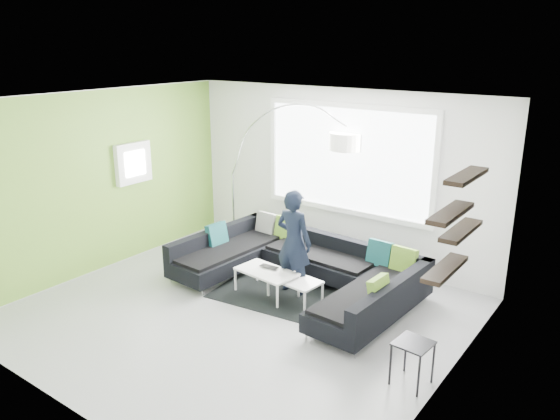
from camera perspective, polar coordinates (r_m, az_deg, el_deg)
The scene contains 9 objects.
ground at distance 7.44m, azimuth -4.33°, elevation -10.71°, with size 5.50×5.50×0.00m, color gray.
room_shell at distance 6.92m, azimuth -3.33°, elevation 3.21°, with size 5.54×5.04×2.82m.
sectional_sofa at distance 7.89m, azimuth 1.49°, elevation -6.41°, with size 3.45×2.25×0.72m.
rug at distance 7.99m, azimuth 1.79°, elevation -8.55°, with size 2.18×1.59×0.01m, color black.
coffee_table at distance 7.79m, azimuth 0.05°, elevation -7.83°, with size 1.12×0.65×0.37m, color white.
arc_lamp at distance 9.61m, azimuth -4.98°, elevation 3.85°, with size 2.37×0.84×2.53m, color white, non-canonical shape.
side_table at distance 6.11m, azimuth 13.62°, elevation -15.30°, with size 0.36×0.36×0.50m, color black.
person at distance 7.72m, azimuth 1.46°, elevation -3.37°, with size 0.56×0.37×1.53m, color black.
laptop at distance 7.85m, azimuth -1.32°, elevation -6.07°, with size 0.29×0.20×0.02m, color black.
Camera 1 is at (4.31, -4.97, 3.49)m, focal length 35.00 mm.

